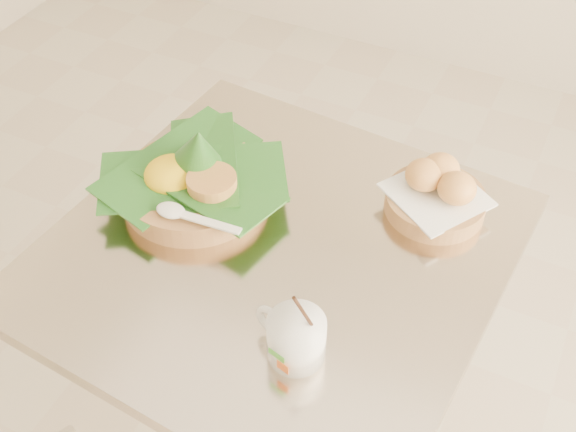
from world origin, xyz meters
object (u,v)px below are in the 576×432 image
at_px(cafe_table, 278,328).
at_px(bread_basket, 437,193).
at_px(coffee_mug, 295,337).
at_px(rice_basket, 193,178).

height_order(cafe_table, bread_basket, bread_basket).
bearing_deg(coffee_mug, cafe_table, 123.86).
xyz_separation_m(cafe_table, bread_basket, (0.20, 0.20, 0.26)).
bearing_deg(coffee_mug, bread_basket, 76.65).
relative_size(cafe_table, coffee_mug, 5.22).
bearing_deg(bread_basket, rice_basket, -158.21).
bearing_deg(bread_basket, coffee_mug, -103.35).
relative_size(rice_basket, bread_basket, 1.59).
height_order(rice_basket, bread_basket, rice_basket).
height_order(cafe_table, rice_basket, rice_basket).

